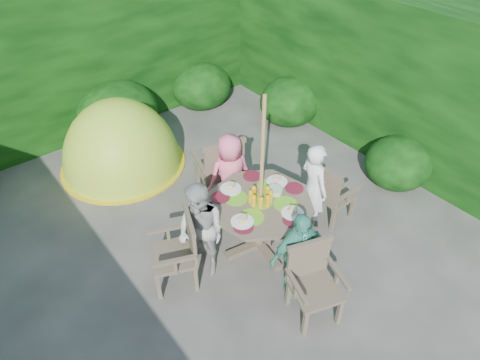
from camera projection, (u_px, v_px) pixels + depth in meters
ground at (197, 257)px, 5.50m from camera, size 60.00×60.00×0.00m
hedge_enclosure at (133, 131)px, 5.53m from camera, size 9.00×9.00×2.50m
patio_table at (260, 208)px, 5.26m from camera, size 1.54×1.54×0.93m
parasol_pole at (261, 180)px, 4.98m from camera, size 0.05×0.05×2.20m
garden_chair_right at (330, 193)px, 5.78m from camera, size 0.47×0.53×0.87m
garden_chair_left at (179, 250)px, 4.93m from camera, size 0.67×0.71×0.94m
garden_chair_back at (220, 168)px, 6.06m from camera, size 0.76×0.71×1.06m
garden_chair_front at (313, 280)px, 4.62m from camera, size 0.66×0.62×0.90m
child_right at (313, 188)px, 5.55m from camera, size 0.39×0.53×1.32m
child_left at (201, 231)px, 4.96m from camera, size 0.59×0.70×1.29m
child_back at (230, 175)px, 5.83m from camera, size 0.69×0.53×1.25m
child_front at (297, 255)px, 4.75m from camera, size 0.74×0.41×1.19m
dome_tent at (124, 165)px, 7.04m from camera, size 2.16×2.16×2.29m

